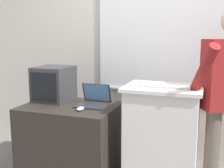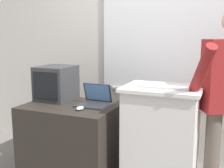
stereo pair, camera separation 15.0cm
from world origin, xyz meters
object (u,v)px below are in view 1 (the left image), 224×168
at_px(side_desk, 71,141).
at_px(crt_monitor, 54,84).
at_px(computer_mouse_by_laptop, 80,109).
at_px(lectern_podium, 162,140).
at_px(wireless_keyboard, 165,87).
at_px(laptop, 94,100).

distance_m(side_desk, crt_monitor, 0.62).
relative_size(side_desk, computer_mouse_by_laptop, 9.13).
bearing_deg(side_desk, computer_mouse_by_laptop, -38.32).
xyz_separation_m(lectern_podium, wireless_keyboard, (0.02, -0.06, 0.50)).
distance_m(side_desk, laptop, 0.49).
height_order(lectern_podium, side_desk, lectern_podium).
bearing_deg(lectern_podium, wireless_keyboard, -72.75).
distance_m(wireless_keyboard, crt_monitor, 1.19).
bearing_deg(lectern_podium, crt_monitor, 175.69).
height_order(lectern_podium, laptop, lectern_podium).
height_order(laptop, crt_monitor, crt_monitor).
relative_size(side_desk, crt_monitor, 2.35).
relative_size(computer_mouse_by_laptop, crt_monitor, 0.26).
relative_size(wireless_keyboard, computer_mouse_by_laptop, 4.36).
xyz_separation_m(computer_mouse_by_laptop, crt_monitor, (-0.43, 0.27, 0.16)).
bearing_deg(computer_mouse_by_laptop, crt_monitor, 148.42).
relative_size(lectern_podium, side_desk, 1.09).
bearing_deg(laptop, lectern_podium, -3.32).
bearing_deg(side_desk, crt_monitor, 153.91).
bearing_deg(laptop, side_desk, -161.00).
xyz_separation_m(lectern_podium, crt_monitor, (-1.16, 0.09, 0.43)).
xyz_separation_m(side_desk, laptop, (0.22, 0.08, 0.43)).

